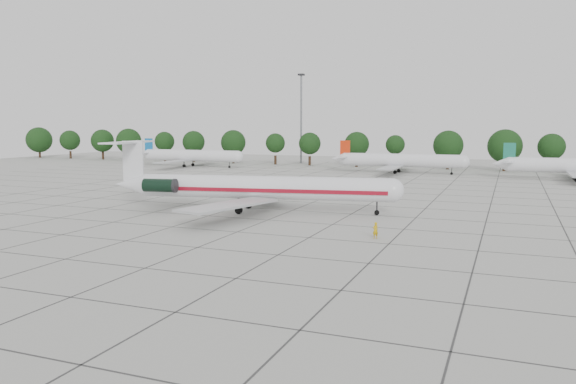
% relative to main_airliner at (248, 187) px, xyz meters
% --- Properties ---
extents(ground, '(260.00, 260.00, 0.00)m').
position_rel_main_airliner_xyz_m(ground, '(5.13, -5.25, -3.18)').
color(ground, '#AFAFA7').
rests_on(ground, ground).
extents(apron_joints, '(170.00, 170.00, 0.02)m').
position_rel_main_airliner_xyz_m(apron_joints, '(5.13, 9.75, -3.18)').
color(apron_joints, '#383838').
rests_on(apron_joints, ground).
extents(main_airliner, '(38.11, 29.73, 9.02)m').
position_rel_main_airliner_xyz_m(main_airliner, '(0.00, 0.00, 0.00)').
color(main_airliner, silver).
rests_on(main_airliner, ground).
extents(ground_crew, '(0.71, 0.70, 1.65)m').
position_rel_main_airliner_xyz_m(ground_crew, '(19.36, -11.24, -2.36)').
color(ground_crew, '#CCA00C').
rests_on(ground_crew, ground).
extents(bg_airliner_b, '(28.24, 27.20, 7.40)m').
position_rel_main_airliner_xyz_m(bg_airliner_b, '(-47.32, 63.41, -0.27)').
color(bg_airliner_b, silver).
rests_on(bg_airliner_b, ground).
extents(bg_airliner_c, '(28.24, 27.20, 7.40)m').
position_rel_main_airliner_xyz_m(bg_airliner_c, '(7.94, 64.13, -0.27)').
color(bg_airliner_c, silver).
rests_on(bg_airliner_c, ground).
extents(tree_line, '(249.86, 8.44, 10.22)m').
position_rel_main_airliner_xyz_m(tree_line, '(-6.55, 79.75, 2.80)').
color(tree_line, '#332114').
rests_on(tree_line, ground).
extents(floodlight_mast, '(1.60, 1.60, 25.45)m').
position_rel_main_airliner_xyz_m(floodlight_mast, '(-24.87, 86.75, 11.10)').
color(floodlight_mast, slate).
rests_on(floodlight_mast, ground).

